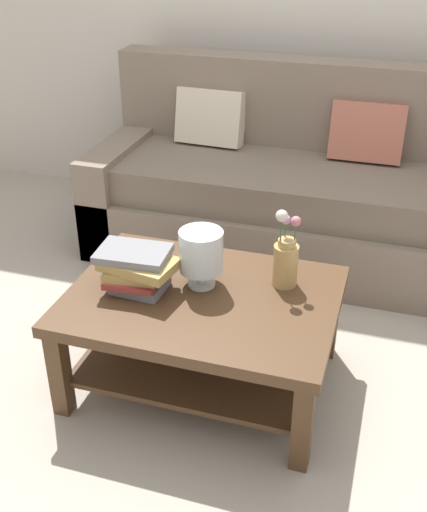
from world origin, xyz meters
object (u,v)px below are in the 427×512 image
object	(u,v)px
couch	(282,191)
flower_pitcher	(286,259)
book_stack_main	(136,268)
glass_hurricane_vase	(201,252)
coffee_table	(204,320)

from	to	relation	value
couch	flower_pitcher	bearing A→B (deg)	-78.04
book_stack_main	glass_hurricane_vase	xyz separation A→B (m)	(0.24, 0.10, 0.06)
coffee_table	book_stack_main	bearing A→B (deg)	-174.06
couch	glass_hurricane_vase	bearing A→B (deg)	-94.10
book_stack_main	glass_hurricane_vase	world-z (taller)	glass_hurricane_vase
couch	glass_hurricane_vase	size ratio (longest dim) A/B	8.70
glass_hurricane_vase	book_stack_main	bearing A→B (deg)	-157.46
flower_pitcher	coffee_table	bearing A→B (deg)	-148.87
book_stack_main	flower_pitcher	distance (m)	0.61
couch	book_stack_main	xyz separation A→B (m)	(-0.33, -1.34, 0.18)
couch	coffee_table	xyz separation A→B (m)	(-0.06, -1.31, -0.04)
book_stack_main	couch	bearing A→B (deg)	75.99
book_stack_main	flower_pitcher	bearing A→B (deg)	19.91
coffee_table	glass_hurricane_vase	distance (m)	0.29
flower_pitcher	couch	bearing A→B (deg)	101.96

